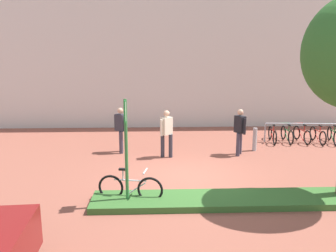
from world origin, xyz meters
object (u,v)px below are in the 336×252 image
Objects in this scene: person_suited_navy at (240,129)px; bike_rack_cluster at (302,134)px; person_suited_dark at (121,127)px; bike_at_sign at (130,188)px; person_shirt_blue at (167,131)px; parking_sign_post at (126,138)px; bollard_steel at (255,139)px.

bike_rack_cluster is at bearing 29.41° from person_suited_navy.
person_suited_dark is at bearing 173.27° from person_suited_navy.
person_shirt_blue is (1.05, 3.75, 0.63)m from bike_at_sign.
parking_sign_post is at bearing -132.46° from person_suited_navy.
bollard_steel is at bearing 0.39° from person_suited_dark.
parking_sign_post is 9.23m from bike_rack_cluster.
person_suited_navy is (3.79, 4.14, -0.73)m from parking_sign_post.
bike_rack_cluster is (6.95, 5.92, -1.36)m from parking_sign_post.
person_suited_navy is at bearing -143.46° from bollard_steel.
bike_at_sign is 3.94m from person_shirt_blue.
parking_sign_post is at bearing -134.02° from bollard_steel.
bollard_steel is (-2.41, -1.22, 0.10)m from bike_rack_cluster.
person_suited_dark reaches higher than bike_rack_cluster.
person_shirt_blue is at bearing -161.54° from bike_rack_cluster.
parking_sign_post is at bearing -82.69° from person_suited_dark.
parking_sign_post is 4.19m from person_shirt_blue.
bollard_steel is 5.16m from person_suited_dark.
person_suited_navy is (3.73, 3.92, 0.63)m from bike_at_sign.
bike_rack_cluster is at bearing 39.61° from bike_at_sign.
bike_at_sign is at bearing -140.39° from bike_rack_cluster.
person_suited_navy is at bearing 46.41° from bike_at_sign.
person_suited_dark is (-7.54, -1.26, 0.64)m from bike_rack_cluster.
parking_sign_post is at bearing -105.05° from bike_at_sign.
bike_at_sign is 0.97× the size of person_suited_dark.
bollard_steel reaches higher than bike_at_sign.
person_suited_dark is 1.84m from person_shirt_blue.
bike_at_sign is at bearing -135.03° from bollard_steel.
bike_rack_cluster is 3.56× the size of bollard_steel.
person_shirt_blue is at bearing 74.42° from bike_at_sign.
person_shirt_blue is (-5.84, -1.95, 0.64)m from bike_rack_cluster.
parking_sign_post reaches higher than person_suited_dark.
person_shirt_blue reaches higher than bike_at_sign.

